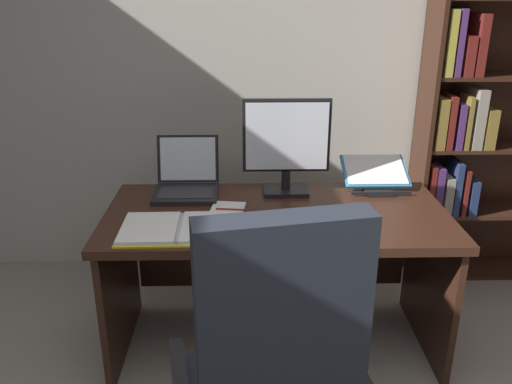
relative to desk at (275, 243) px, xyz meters
The scene contains 11 objects.
wall_back 1.21m from the desk, 82.43° to the left, with size 5.65×0.12×2.75m, color beige.
desk is the anchor object (origin of this frame).
bookshelf 1.45m from the desk, 28.09° to the left, with size 0.91×0.28×2.03m.
monitor 0.46m from the desk, 71.23° to the left, with size 0.42×0.16×0.47m.
laptop 0.53m from the desk, 157.33° to the left, with size 0.31×0.32×0.26m.
keyboard 0.31m from the desk, 74.97° to the right, with size 0.42×0.15×0.02m, color black.
computer_mouse 0.47m from the desk, 31.23° to the right, with size 0.06×0.10×0.04m, color black.
reading_stand_with_book 0.63m from the desk, 24.96° to the left, with size 0.33×0.29×0.13m.
open_binder 0.54m from the desk, 147.44° to the right, with size 0.50×0.32×0.02m.
notepad 0.31m from the desk, 161.74° to the right, with size 0.15×0.21×0.01m, color white.
pen 0.30m from the desk, 160.11° to the right, with size 0.01×0.01×0.14m, color maroon.
Camera 1 is at (-0.26, -0.72, 1.68)m, focal length 37.16 mm.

